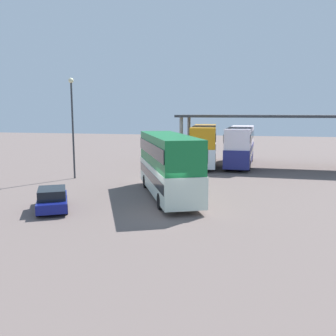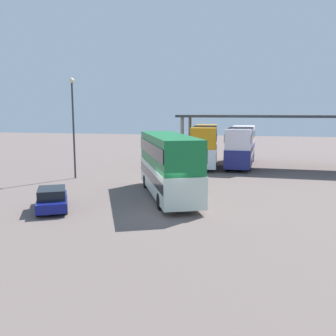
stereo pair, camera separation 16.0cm
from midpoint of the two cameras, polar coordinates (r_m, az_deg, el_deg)
name	(u,v)px [view 1 (the left image)]	position (r m, az deg, el deg)	size (l,w,h in m)	color
ground_plane	(167,212)	(21.64, -0.37, -6.86)	(140.00, 140.00, 0.00)	#6A5B56
double_decker_main	(168,163)	(25.08, -0.19, 0.76)	(6.47, 10.50, 4.27)	silver
parked_hatchback	(52,199)	(23.00, -17.70, -4.61)	(3.35, 4.26, 1.35)	navy
double_decker_near_canopy	(204,144)	(40.29, 5.51, 3.77)	(3.44, 11.23, 4.27)	white
double_decker_mid_row	(240,144)	(40.68, 11.03, 3.60)	(2.98, 11.32, 4.15)	navy
depot_canopy	(292,118)	(39.76, 18.61, 7.32)	(23.50, 6.09, 5.47)	#33353A
lamppost_tall	(72,117)	(32.90, -14.74, 7.68)	(0.44, 0.44, 8.64)	#33353A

